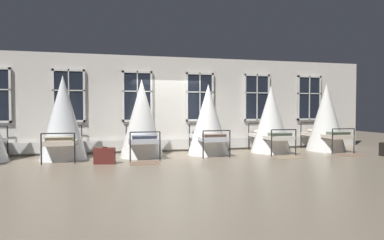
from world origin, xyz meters
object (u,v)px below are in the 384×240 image
at_px(cot_second, 63,119).
at_px(cot_fourth, 208,120).
at_px(cot_third, 142,119).
at_px(cot_sixth, 326,118).
at_px(cot_fifth, 271,120).
at_px(suitcase_dark, 105,156).

bearing_deg(cot_second, cot_fourth, -88.64).
distance_m(cot_third, cot_fourth, 2.18).
height_order(cot_fourth, cot_sixth, cot_sixth).
height_order(cot_fourth, cot_fifth, cot_fourth).
xyz_separation_m(cot_sixth, suitcase_dark, (-7.68, -1.12, -0.94)).
bearing_deg(cot_sixth, cot_second, 89.03).
bearing_deg(cot_third, cot_fifth, -90.62).
bearing_deg(cot_third, cot_fourth, -89.50).
bearing_deg(suitcase_dark, cot_third, 56.78).
bearing_deg(cot_third, cot_sixth, -91.04).
height_order(cot_fourth, suitcase_dark, cot_fourth).
distance_m(cot_sixth, suitcase_dark, 7.82).
bearing_deg(cot_sixth, cot_fifth, 88.26).
relative_size(cot_fourth, suitcase_dark, 3.93).
xyz_separation_m(cot_second, cot_fifth, (6.73, -0.01, -0.09)).
height_order(cot_second, cot_fifth, cot_second).
distance_m(cot_fourth, cot_fifth, 2.24).
distance_m(cot_fourth, cot_sixth, 4.39).
relative_size(cot_second, cot_sixth, 1.04).
distance_m(cot_fifth, cot_sixth, 2.15).
distance_m(cot_second, cot_third, 2.31).
distance_m(cot_fourth, suitcase_dark, 3.61).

